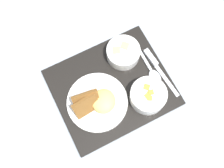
# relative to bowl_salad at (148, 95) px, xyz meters

# --- Properties ---
(ground_plane) EXTENTS (4.00, 4.00, 0.00)m
(ground_plane) POSITION_rel_bowl_salad_xyz_m (0.08, -0.09, -0.05)
(ground_plane) COLOR #99A3AD
(serving_tray) EXTENTS (0.40, 0.35, 0.02)m
(serving_tray) POSITION_rel_bowl_salad_xyz_m (0.08, -0.09, -0.04)
(serving_tray) COLOR black
(serving_tray) RESTS_ON ground_plane
(bowl_salad) EXTENTS (0.12, 0.12, 0.06)m
(bowl_salad) POSITION_rel_bowl_salad_xyz_m (0.00, 0.00, 0.00)
(bowl_salad) COLOR white
(bowl_salad) RESTS_ON serving_tray
(bowl_soup) EXTENTS (0.12, 0.12, 0.05)m
(bowl_soup) POSITION_rel_bowl_salad_xyz_m (-0.01, -0.17, -0.00)
(bowl_soup) COLOR white
(bowl_soup) RESTS_ON serving_tray
(plate_main) EXTENTS (0.20, 0.20, 0.08)m
(plate_main) POSITION_rel_bowl_salad_xyz_m (0.15, -0.07, -0.01)
(plate_main) COLOR white
(plate_main) RESTS_ON serving_tray
(knife) EXTENTS (0.02, 0.20, 0.02)m
(knife) POSITION_rel_bowl_salad_xyz_m (-0.09, -0.10, -0.02)
(knife) COLOR silver
(knife) RESTS_ON serving_tray
(spoon) EXTENTS (0.04, 0.16, 0.01)m
(spoon) POSITION_rel_bowl_salad_xyz_m (-0.06, -0.07, -0.03)
(spoon) COLOR silver
(spoon) RESTS_ON serving_tray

